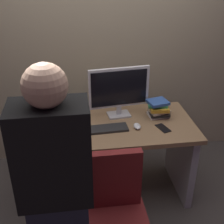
# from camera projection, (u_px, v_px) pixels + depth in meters

# --- Properties ---
(ground_plane) EXTENTS (9.00, 9.00, 0.00)m
(ground_plane) POSITION_uv_depth(u_px,v_px,m) (111.00, 191.00, 2.97)
(ground_plane) COLOR #4C4742
(wall_back) EXTENTS (6.40, 0.10, 3.00)m
(wall_back) POSITION_uv_depth(u_px,v_px,m) (100.00, 20.00, 2.94)
(wall_back) COLOR tan
(wall_back) RESTS_ON ground
(desk) EXTENTS (1.45, 0.71, 0.76)m
(desk) POSITION_uv_depth(u_px,v_px,m) (111.00, 147.00, 2.73)
(desk) COLOR #93704C
(desk) RESTS_ON ground
(person_at_desk) EXTENTS (0.40, 0.24, 1.64)m
(person_at_desk) POSITION_uv_depth(u_px,v_px,m) (57.00, 198.00, 1.72)
(person_at_desk) COLOR #262838
(person_at_desk) RESTS_ON ground
(monitor) EXTENTS (0.54, 0.16, 0.46)m
(monitor) POSITION_uv_depth(u_px,v_px,m) (119.00, 90.00, 2.65)
(monitor) COLOR silver
(monitor) RESTS_ON desk
(keyboard) EXTENTS (0.44, 0.15, 0.02)m
(keyboard) POSITION_uv_depth(u_px,v_px,m) (102.00, 129.00, 2.53)
(keyboard) COLOR #262626
(keyboard) RESTS_ON desk
(mouse) EXTENTS (0.06, 0.10, 0.03)m
(mouse) POSITION_uv_depth(u_px,v_px,m) (137.00, 126.00, 2.56)
(mouse) COLOR white
(mouse) RESTS_ON desk
(cup_near_keyboard) EXTENTS (0.07, 0.07, 0.09)m
(cup_near_keyboard) POSITION_uv_depth(u_px,v_px,m) (66.00, 134.00, 2.39)
(cup_near_keyboard) COLOR #D84C3F
(cup_near_keyboard) RESTS_ON desk
(book_stack) EXTENTS (0.21, 0.19, 0.16)m
(book_stack) POSITION_uv_depth(u_px,v_px,m) (158.00, 109.00, 2.71)
(book_stack) COLOR white
(book_stack) RESTS_ON desk
(cell_phone) EXTENTS (0.11, 0.16, 0.01)m
(cell_phone) POSITION_uv_depth(u_px,v_px,m) (163.00, 128.00, 2.56)
(cell_phone) COLOR black
(cell_phone) RESTS_ON desk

